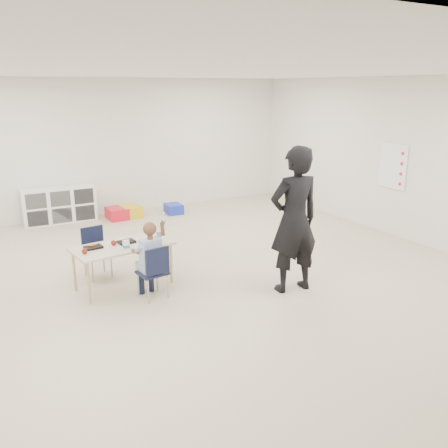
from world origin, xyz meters
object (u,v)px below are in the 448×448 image
chair_near (152,271)px  adult (294,220)px  table (124,266)px  child (152,256)px  cubby_shelf (59,205)px

chair_near → adult: 1.93m
table → child: child is taller
chair_near → cubby_shelf: size_ratio=0.51×
table → adult: adult is taller
table → cubby_shelf: cubby_shelf is taller
chair_near → child: size_ratio=0.63×
child → adult: size_ratio=0.58×
chair_near → adult: adult is taller
child → cubby_shelf: 4.27m
table → adult: bearing=-38.6°
chair_near → cubby_shelf: chair_near is taller
table → chair_near: (0.22, -0.52, 0.06)m
chair_near → cubby_shelf: 4.26m
table → chair_near: size_ratio=1.92×
cubby_shelf → child: bearing=-85.0°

